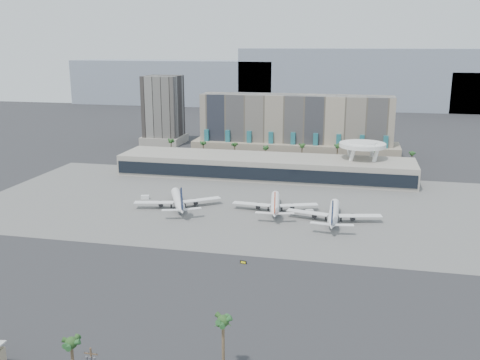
% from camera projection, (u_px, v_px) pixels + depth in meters
% --- Properties ---
extents(ground, '(900.00, 900.00, 0.00)m').
position_uv_depth(ground, '(216.00, 243.00, 208.20)').
color(ground, '#232326').
rests_on(ground, ground).
extents(apron_pad, '(260.00, 130.00, 0.06)m').
position_uv_depth(apron_pad, '(245.00, 203.00, 260.22)').
color(apron_pad, '#5B5B59').
rests_on(apron_pad, ground).
extents(mountain_ridge, '(680.00, 60.00, 70.00)m').
position_uv_depth(mountain_ridge, '(339.00, 83.00, 639.55)').
color(mountain_ridge, gray).
rests_on(mountain_ridge, ground).
extents(hotel, '(140.00, 30.00, 42.00)m').
position_uv_depth(hotel, '(295.00, 132.00, 366.93)').
color(hotel, gray).
rests_on(hotel, ground).
extents(office_tower, '(30.00, 30.00, 52.00)m').
position_uv_depth(office_tower, '(163.00, 114.00, 411.60)').
color(office_tower, black).
rests_on(office_tower, ground).
extents(terminal, '(170.00, 32.50, 14.50)m').
position_uv_depth(terminal, '(264.00, 166.00, 310.49)').
color(terminal, gray).
rests_on(terminal, ground).
extents(saucer_structure, '(26.00, 26.00, 21.89)m').
position_uv_depth(saucer_structure, '(362.00, 148.00, 301.84)').
color(saucer_structure, white).
rests_on(saucer_structure, ground).
extents(palm_row, '(157.80, 2.80, 13.10)m').
position_uv_depth(palm_row, '(285.00, 148.00, 341.30)').
color(palm_row, brown).
rests_on(palm_row, ground).
extents(airliner_left, '(38.82, 39.96, 14.77)m').
position_uv_depth(airliner_left, '(178.00, 200.00, 252.39)').
color(airliner_left, white).
rests_on(airliner_left, ground).
extents(airliner_centre, '(39.74, 41.17, 14.26)m').
position_uv_depth(airliner_centre, '(275.00, 204.00, 247.45)').
color(airliner_centre, white).
rests_on(airliner_centre, ground).
extents(airliner_right, '(41.72, 42.91, 14.82)m').
position_uv_depth(airliner_right, '(334.00, 213.00, 233.02)').
color(airliner_right, white).
rests_on(airliner_right, ground).
extents(service_vehicle_a, '(4.41, 3.07, 1.96)m').
position_uv_depth(service_vehicle_a, '(145.00, 197.00, 267.21)').
color(service_vehicle_a, white).
rests_on(service_vehicle_a, ground).
extents(service_vehicle_b, '(3.87, 3.09, 1.74)m').
position_uv_depth(service_vehicle_b, '(309.00, 212.00, 244.70)').
color(service_vehicle_b, silver).
rests_on(service_vehicle_b, ground).
extents(taxiway_sign, '(2.44, 0.76, 1.10)m').
position_uv_depth(taxiway_sign, '(243.00, 262.00, 188.82)').
color(taxiway_sign, black).
rests_on(taxiway_sign, ground).
extents(near_palm_a, '(6.00, 6.00, 12.00)m').
position_uv_depth(near_palm_a, '(72.00, 349.00, 119.75)').
color(near_palm_a, brown).
rests_on(near_palm_a, ground).
extents(near_palm_b, '(6.00, 6.00, 15.59)m').
position_uv_depth(near_palm_b, '(223.00, 327.00, 122.08)').
color(near_palm_b, brown).
rests_on(near_palm_b, ground).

